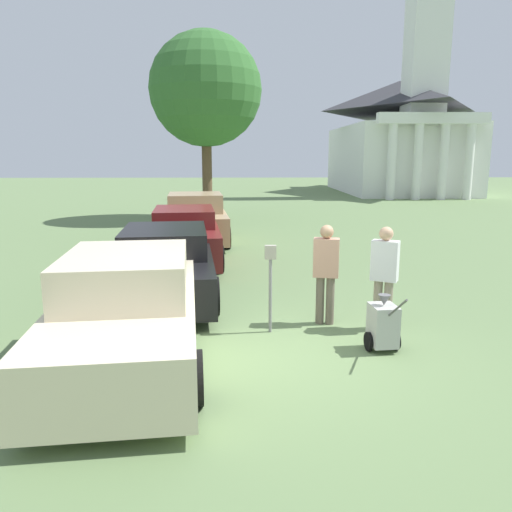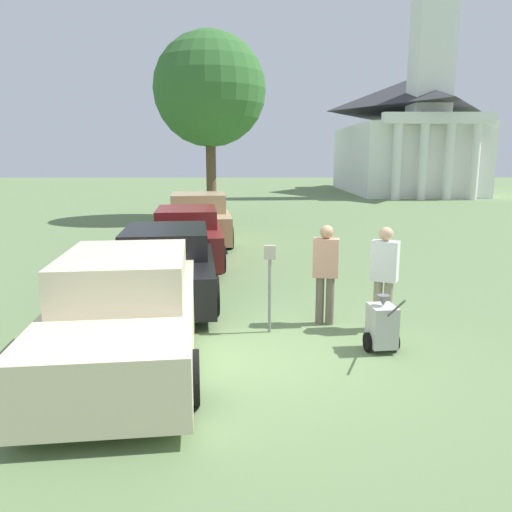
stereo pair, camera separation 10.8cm
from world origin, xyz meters
TOP-DOWN VIEW (x-y plane):
  - ground_plane at (0.00, 0.00)m, footprint 120.00×120.00m
  - parked_car_cream at (-2.24, -0.17)m, footprint 2.34×5.20m
  - parked_car_black at (-2.24, 3.16)m, footprint 2.39×5.32m
  - parked_car_maroon at (-2.24, 6.51)m, footprint 2.29×5.25m
  - parked_car_tan at (-2.24, 9.62)m, footprint 2.46×5.06m
  - parking_meter at (-0.21, 0.79)m, footprint 0.18×0.09m
  - person_worker at (0.74, 1.18)m, footprint 0.46×0.30m
  - person_supervisor at (1.64, 0.88)m, footprint 0.47×0.39m
  - equipment_cart at (1.40, -0.02)m, footprint 0.49×1.00m
  - church at (11.46, 32.40)m, footprint 8.58×14.91m
  - shade_tree at (-2.26, 15.70)m, footprint 4.88×4.88m

SIDE VIEW (x-z plane):
  - ground_plane at x=0.00m, z-range 0.00..0.00m
  - equipment_cart at x=1.40m, z-range -0.11..0.89m
  - parked_car_black at x=-2.24m, z-range -0.04..1.35m
  - parked_car_maroon at x=-2.24m, z-range -0.04..1.41m
  - parked_car_cream at x=-2.24m, z-range -0.07..1.46m
  - parked_car_tan at x=-2.24m, z-range -0.06..1.54m
  - person_worker at x=0.74m, z-range 0.12..1.81m
  - person_supervisor at x=1.64m, z-range 0.12..1.83m
  - parking_meter at x=-0.21m, z-range 0.28..1.71m
  - church at x=11.46m, z-range -6.70..17.26m
  - shade_tree at x=-2.26m, z-range 1.57..9.65m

